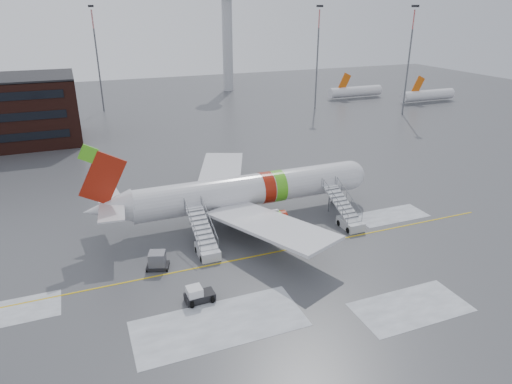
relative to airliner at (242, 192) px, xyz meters
name	(u,v)px	position (x,y,z in m)	size (l,w,h in m)	color
ground	(245,253)	(-2.75, -8.23, -3.42)	(260.00, 260.00, 0.00)	#494C4F
airliner	(242,192)	(0.00, 0.00, 0.00)	(35.03, 32.97, 11.18)	silver
airstair_fwd	(347,217)	(10.69, -6.54, -2.35)	(2.05, 7.70, 3.48)	#B9BDC1
airstair_aft	(205,243)	(-6.56, -6.54, -2.35)	(2.05, 7.70, 3.48)	silver
pushback_tug	(198,295)	(-9.54, -14.58, -2.77)	(2.63, 2.01, 1.47)	black
uld_container	(157,261)	(-11.81, -7.82, -2.60)	(2.54, 2.17, 1.76)	black
control_tower	(227,25)	(27.25, 86.77, 15.33)	(6.40, 6.40, 30.00)	#B2B5BA
light_mast_far_ne	(318,51)	(39.25, 53.77, 10.42)	(1.20, 1.20, 24.25)	#595B60
light_mast_far_n	(97,53)	(-10.75, 69.77, 10.42)	(1.20, 1.20, 24.25)	#595B60
light_mast_far_e	(409,54)	(55.25, 39.77, 10.42)	(1.20, 1.20, 24.25)	#595B60
distant_aircraft	(378,101)	(59.75, 55.77, -3.42)	(35.00, 18.00, 8.00)	#D8590C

